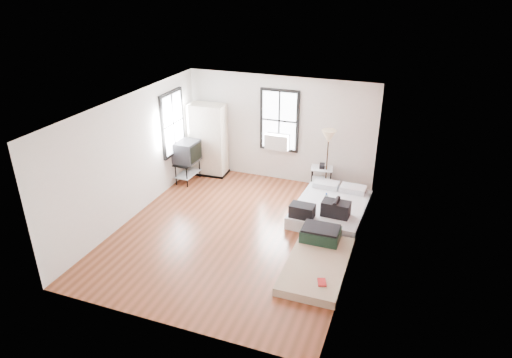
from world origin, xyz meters
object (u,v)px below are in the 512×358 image
at_px(floor_lamp, 329,140).
at_px(tv_stand, 187,153).
at_px(wardrobe, 208,140).
at_px(mattress_main, 330,208).
at_px(side_table, 322,172).
at_px(mattress_bare, 318,257).

xyz_separation_m(floor_lamp, tv_stand, (-3.58, -0.68, -0.59)).
distance_m(wardrobe, tv_stand, 0.76).
relative_size(mattress_main, wardrobe, 1.10).
distance_m(wardrobe, side_table, 3.19).
distance_m(mattress_main, side_table, 1.38).
height_order(wardrobe, side_table, wardrobe).
relative_size(wardrobe, floor_lamp, 1.20).
bearing_deg(mattress_bare, side_table, 101.34).
bearing_deg(floor_lamp, mattress_bare, -80.02).
relative_size(mattress_bare, wardrobe, 1.07).
bearing_deg(tv_stand, mattress_bare, -28.50).
xyz_separation_m(mattress_main, tv_stand, (-3.96, 0.50, 0.63)).
bearing_deg(wardrobe, mattress_main, -20.56).
distance_m(floor_lamp, tv_stand, 3.69).
bearing_deg(side_table, mattress_main, -67.89).
xyz_separation_m(mattress_bare, wardrobe, (-3.83, 3.15, 0.85)).
bearing_deg(mattress_main, mattress_bare, -82.51).
xyz_separation_m(side_table, floor_lamp, (0.13, -0.07, 0.92)).
relative_size(mattress_bare, side_table, 2.97).
bearing_deg(tv_stand, wardrobe, 68.16).
xyz_separation_m(wardrobe, side_table, (3.15, 0.07, -0.50)).
xyz_separation_m(mattress_bare, side_table, (-0.68, 3.22, 0.35)).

